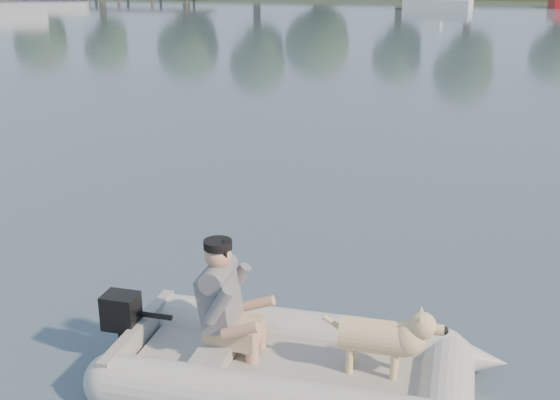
% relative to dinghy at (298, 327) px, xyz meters
% --- Properties ---
extents(water, '(160.00, 160.00, 0.00)m').
position_rel_dinghy_xyz_m(water, '(-0.89, 0.24, -0.57)').
color(water, slate).
rests_on(water, ground).
extents(dinghy, '(4.40, 2.83, 1.34)m').
position_rel_dinghy_xyz_m(dinghy, '(0.00, 0.00, 0.00)').
color(dinghy, '#A1A29D').
rests_on(dinghy, water).
extents(man, '(0.72, 0.62, 1.04)m').
position_rel_dinghy_xyz_m(man, '(-0.67, 0.07, 0.18)').
color(man, slate).
rests_on(man, dinghy).
extents(dog, '(0.91, 0.35, 0.60)m').
position_rel_dinghy_xyz_m(dog, '(0.63, 0.03, -0.07)').
color(dog, tan).
rests_on(dog, dinghy).
extents(outboard_motor, '(0.41, 0.29, 0.76)m').
position_rel_dinghy_xyz_m(outboard_motor, '(-1.61, 0.05, -0.27)').
color(outboard_motor, black).
rests_on(outboard_motor, dinghy).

